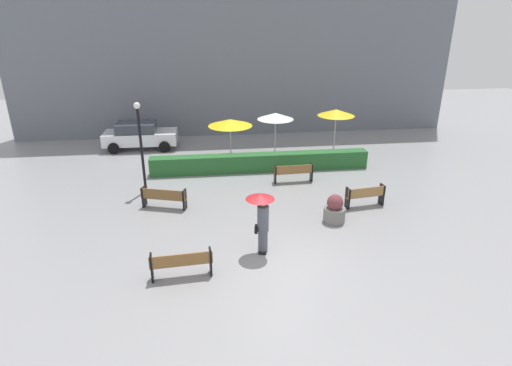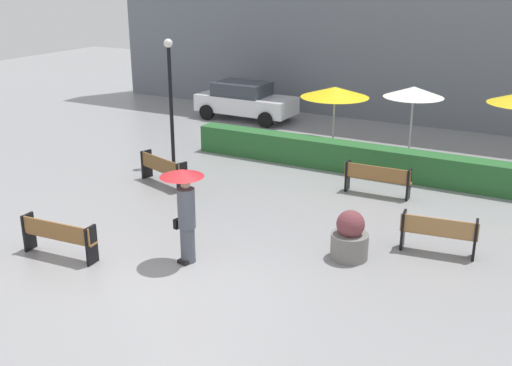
{
  "view_description": "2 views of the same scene",
  "coord_description": "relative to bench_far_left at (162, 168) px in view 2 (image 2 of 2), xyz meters",
  "views": [
    {
      "loc": [
        -2.17,
        -11.58,
        7.54
      ],
      "look_at": [
        -0.35,
        3.01,
        1.55
      ],
      "focal_mm": 29.55,
      "sensor_mm": 36.0,
      "label": 1
    },
    {
      "loc": [
        6.7,
        -9.38,
        6.07
      ],
      "look_at": [
        -0.47,
        3.85,
        0.83
      ],
      "focal_mm": 43.1,
      "sensor_mm": 36.0,
      "label": 2
    }
  ],
  "objects": [
    {
      "name": "ground_plane",
      "position": [
        3.98,
        -4.5,
        -0.51
      ],
      "size": [
        60.0,
        60.0,
        0.0
      ],
      "primitive_type": "plane",
      "color": "gray"
    },
    {
      "name": "bench_far_left",
      "position": [
        0.0,
        0.0,
        0.0
      ],
      "size": [
        1.89,
        0.91,
        0.87
      ],
      "color": "brown",
      "rests_on": "ground"
    },
    {
      "name": "bench_far_right",
      "position": [
        8.27,
        -0.87,
        0.02
      ],
      "size": [
        1.71,
        0.58,
        0.89
      ],
      "color": "#9E7242",
      "rests_on": "ground"
    },
    {
      "name": "bench_back_row",
      "position": [
        5.88,
        2.15,
        0.02
      ],
      "size": [
        1.9,
        0.41,
        0.88
      ],
      "color": "olive",
      "rests_on": "ground"
    },
    {
      "name": "bench_near_left",
      "position": [
        0.91,
        -5.06,
        0.01
      ],
      "size": [
        1.9,
        0.48,
        0.87
      ],
      "color": "olive",
      "rests_on": "ground"
    },
    {
      "name": "pedestrian_with_umbrella",
      "position": [
        3.52,
        -3.87,
        0.84
      ],
      "size": [
        0.95,
        0.95,
        2.11
      ],
      "color": "#4C515B",
      "rests_on": "ground"
    },
    {
      "name": "planter_pot",
      "position": [
        6.6,
        -2.03,
        -0.02
      ],
      "size": [
        0.84,
        0.84,
        1.12
      ],
      "color": "slate",
      "rests_on": "ground"
    },
    {
      "name": "lamp_post",
      "position": [
        -0.97,
        1.88,
        1.96
      ],
      "size": [
        0.28,
        0.28,
        4.05
      ],
      "color": "black",
      "rests_on": "ground"
    },
    {
      "name": "patio_umbrella_yellow",
      "position": [
        3.15,
        5.65,
        1.61
      ],
      "size": [
        2.34,
        2.34,
        2.3
      ],
      "color": "silver",
      "rests_on": "ground"
    },
    {
      "name": "patio_umbrella_white",
      "position": [
        5.68,
        6.28,
        1.74
      ],
      "size": [
        1.99,
        1.99,
        2.43
      ],
      "color": "silver",
      "rests_on": "ground"
    },
    {
      "name": "hedge_strip",
      "position": [
        4.53,
        3.9,
        -0.06
      ],
      "size": [
        11.02,
        0.7,
        0.9
      ],
      "primitive_type": "cube",
      "color": "#28602D",
      "rests_on": "ground"
    },
    {
      "name": "parked_car",
      "position": [
        -2.02,
        8.56,
        0.31
      ],
      "size": [
        4.23,
        2.03,
        1.57
      ],
      "color": "silver",
      "rests_on": "ground"
    }
  ]
}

